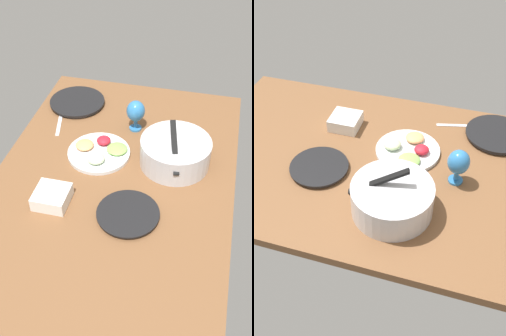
% 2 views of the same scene
% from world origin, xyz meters
% --- Properties ---
extents(ground_plane, '(1.60, 1.04, 0.04)m').
position_xyz_m(ground_plane, '(0.00, 0.00, -0.02)').
color(ground_plane, brown).
extents(dinner_plate_left, '(0.29, 0.29, 0.02)m').
position_xyz_m(dinner_plate_left, '(-0.53, -0.33, 0.01)').
color(dinner_plate_left, '#4C4C51').
rests_on(dinner_plate_left, ground_plane).
extents(dinner_plate_right, '(0.25, 0.25, 0.02)m').
position_xyz_m(dinner_plate_right, '(0.18, 0.11, 0.01)').
color(dinner_plate_right, '#4C4C51').
rests_on(dinner_plate_right, ground_plane).
extents(mixing_bowl, '(0.32, 0.31, 0.20)m').
position_xyz_m(mixing_bowl, '(-0.18, 0.24, 0.07)').
color(mixing_bowl, silver).
rests_on(mixing_bowl, ground_plane).
extents(fruit_platter, '(0.29, 0.29, 0.05)m').
position_xyz_m(fruit_platter, '(-0.16, -0.10, 0.02)').
color(fruit_platter, silver).
rests_on(fruit_platter, ground_plane).
extents(hurricane_glass_blue, '(0.09, 0.09, 0.16)m').
position_xyz_m(hurricane_glass_blue, '(-0.39, 0.02, 0.10)').
color(hurricane_glass_blue, '#2F76B7').
rests_on(hurricane_glass_blue, ground_plane).
extents(square_bowl_white, '(0.14, 0.14, 0.06)m').
position_xyz_m(square_bowl_white, '(0.17, -0.21, 0.03)').
color(square_bowl_white, white).
rests_on(square_bowl_white, ground_plane).
extents(fork_by_left_plate, '(0.18, 0.06, 0.01)m').
position_xyz_m(fork_by_left_plate, '(-0.33, -0.36, 0.00)').
color(fork_by_left_plate, silver).
rests_on(fork_by_left_plate, ground_plane).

